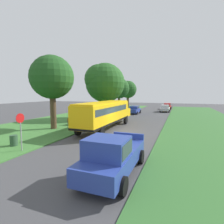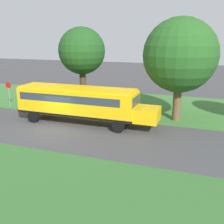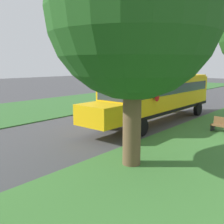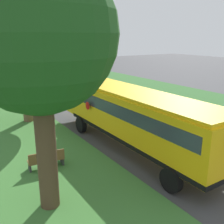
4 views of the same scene
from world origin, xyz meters
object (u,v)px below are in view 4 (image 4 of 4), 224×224
at_px(car_blue_nearest, 34,87).
at_px(car_silver_middle, 63,76).
at_px(oak_tree_roadside_mid, 19,35).
at_px(park_bench, 46,160).
at_px(car_red_furthest, 45,70).
at_px(school_bus, 135,115).
at_px(oak_tree_beside_bus, 36,37).

xyz_separation_m(car_blue_nearest, car_silver_middle, (5.60, 5.97, 0.00)).
xyz_separation_m(oak_tree_roadside_mid, park_bench, (-1.07, -7.25, -5.49)).
height_order(car_blue_nearest, car_silver_middle, same).
distance_m(car_red_furthest, oak_tree_roadside_mid, 23.97).
bearing_deg(car_silver_middle, car_blue_nearest, -133.15).
bearing_deg(car_silver_middle, park_bench, -114.05).
height_order(oak_tree_roadside_mid, park_bench, oak_tree_roadside_mid).
relative_size(school_bus, oak_tree_beside_bus, 1.48).
bearing_deg(car_red_furthest, car_blue_nearest, -113.03).
xyz_separation_m(car_silver_middle, oak_tree_roadside_mid, (-8.66, -14.56, 5.08)).
relative_size(oak_tree_beside_bus, oak_tree_roadside_mid, 0.93).
distance_m(oak_tree_beside_bus, oak_tree_roadside_mid, 10.29).
relative_size(oak_tree_roadside_mid, park_bench, 5.46).
bearing_deg(oak_tree_roadside_mid, park_bench, -98.43).
relative_size(car_red_furthest, oak_tree_roadside_mid, 0.49).
distance_m(school_bus, car_silver_middle, 22.78).
height_order(car_blue_nearest, oak_tree_roadside_mid, oak_tree_roadside_mid).
height_order(school_bus, car_blue_nearest, school_bus).
relative_size(school_bus, park_bench, 7.55).
distance_m(school_bus, oak_tree_roadside_mid, 9.38).
distance_m(car_silver_middle, oak_tree_beside_bus, 27.31).
xyz_separation_m(car_blue_nearest, park_bench, (-4.14, -15.84, -0.40)).
height_order(school_bus, oak_tree_roadside_mid, oak_tree_roadside_mid).
bearing_deg(park_bench, car_silver_middle, 65.95).
relative_size(car_red_furthest, park_bench, 2.67).
bearing_deg(school_bus, car_blue_nearest, 92.07).
bearing_deg(oak_tree_roadside_mid, car_blue_nearest, 70.38).
bearing_deg(park_bench, school_bus, -4.70).
distance_m(car_silver_middle, oak_tree_roadside_mid, 17.69).
bearing_deg(oak_tree_beside_bus, park_bench, 72.57).
bearing_deg(car_silver_middle, oak_tree_roadside_mid, -120.74).
bearing_deg(car_silver_middle, car_red_furthest, 90.00).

